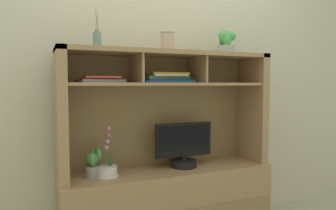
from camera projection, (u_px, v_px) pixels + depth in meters
back_wall at (156, 52)px, 2.43m from camera, size 6.00×0.02×2.80m
media_console at (168, 184)px, 2.28m from camera, size 1.51×0.46×1.38m
tv_monitor at (184, 148)px, 2.29m from camera, size 0.44×0.19×0.33m
potted_orchid at (107, 170)px, 2.05m from camera, size 0.15×0.15×0.33m
potted_fern at (94, 163)px, 2.06m from camera, size 0.12×0.12×0.19m
magazine_stack_left at (101, 80)px, 2.02m from camera, size 0.30×0.25×0.04m
magazine_stack_centre at (165, 78)px, 2.25m from camera, size 0.38×0.26×0.07m
diffuser_bottle at (97, 40)px, 2.03m from camera, size 0.06×0.06×0.26m
potted_succulent at (226, 44)px, 2.41m from camera, size 0.16×0.15×0.19m
ceramic_vase at (167, 42)px, 2.21m from camera, size 0.10×0.10×0.14m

